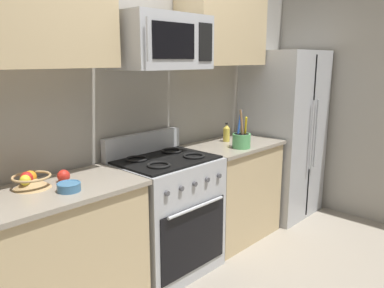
{
  "coord_description": "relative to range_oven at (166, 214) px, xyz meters",
  "views": [
    {
      "loc": [
        -1.92,
        -1.48,
        1.67
      ],
      "look_at": [
        0.17,
        0.49,
        1.03
      ],
      "focal_mm": 35.8,
      "sensor_mm": 36.0,
      "label": 1
    }
  ],
  "objects": [
    {
      "name": "bottle_oil",
      "position": [
        0.87,
        0.1,
        0.52
      ],
      "size": [
        0.06,
        0.06,
        0.18
      ],
      "color": "gold",
      "rests_on": "counter_right"
    },
    {
      "name": "apple_loose",
      "position": [
        -0.8,
        0.08,
        0.48
      ],
      "size": [
        0.08,
        0.08,
        0.08
      ],
      "primitive_type": "sphere",
      "color": "red",
      "rests_on": "counter_left"
    },
    {
      "name": "wall_back",
      "position": [
        0.0,
        0.36,
        0.83
      ],
      "size": [
        8.0,
        0.1,
        2.6
      ],
      "primitive_type": "cube",
      "color": "#9E998E",
      "rests_on": "ground"
    },
    {
      "name": "range_oven",
      "position": [
        0.0,
        0.0,
        0.0
      ],
      "size": [
        0.76,
        0.63,
        1.09
      ],
      "color": "#B2B5BA",
      "rests_on": "ground"
    },
    {
      "name": "wall_right",
      "position": [
        2.19,
        -0.61,
        0.83
      ],
      "size": [
        0.1,
        8.0,
        2.6
      ],
      "primitive_type": "cube",
      "color": "#9E998E",
      "rests_on": "ground"
    },
    {
      "name": "prep_bowl",
      "position": [
        -0.87,
        -0.1,
        0.46
      ],
      "size": [
        0.14,
        0.14,
        0.05
      ],
      "color": "teal",
      "rests_on": "counter_left"
    },
    {
      "name": "upper_cabinets_right",
      "position": [
        0.85,
        0.14,
        1.52
      ],
      "size": [
        0.9,
        0.34,
        0.76
      ],
      "color": "tan"
    },
    {
      "name": "refrigerator",
      "position": [
        1.7,
        -0.02,
        0.4
      ],
      "size": [
        0.77,
        0.7,
        1.76
      ],
      "color": "#B2B5BA",
      "rests_on": "ground"
    },
    {
      "name": "fruit_basket",
      "position": [
        -0.99,
        0.11,
        0.48
      ],
      "size": [
        0.23,
        0.23,
        0.1
      ],
      "color": "tan",
      "rests_on": "counter_left"
    },
    {
      "name": "microwave",
      "position": [
        -0.0,
        0.03,
        1.32
      ],
      "size": [
        0.71,
        0.44,
        0.39
      ],
      "color": "#B2B5BA"
    },
    {
      "name": "counter_left",
      "position": [
        -1.03,
        -0.0,
        -0.02
      ],
      "size": [
        1.28,
        0.59,
        0.91
      ],
      "color": "tan",
      "rests_on": "ground"
    },
    {
      "name": "counter_right",
      "position": [
        0.84,
        -0.0,
        -0.02
      ],
      "size": [
        0.91,
        0.59,
        0.91
      ],
      "color": "tan",
      "rests_on": "ground"
    },
    {
      "name": "utensil_crock",
      "position": [
        0.74,
        -0.17,
        0.51
      ],
      "size": [
        0.16,
        0.16,
        0.34
      ],
      "color": "#59AD66",
      "rests_on": "counter_right"
    }
  ]
}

